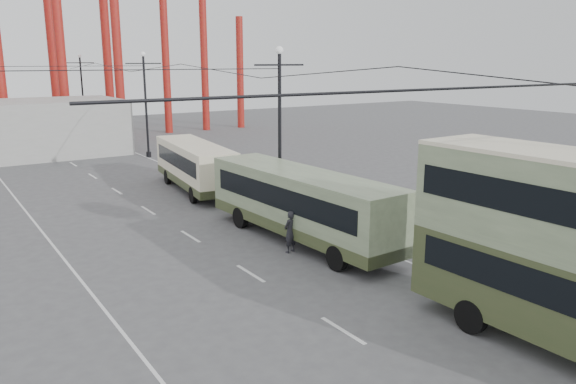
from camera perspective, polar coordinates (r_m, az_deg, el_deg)
ground at (r=16.99m, az=17.33°, el=-17.56°), size 160.00×160.00×0.00m
road_markings at (r=31.75m, az=-12.37°, el=-2.69°), size 12.52×120.00×0.01m
lamp_post_mid at (r=32.21m, az=-0.85°, el=6.33°), size 3.20×0.44×9.32m
lamp_post_far at (r=52.01m, az=-14.24°, el=8.54°), size 3.20×0.44×9.32m
lamp_post_distant at (r=73.08m, az=-20.14°, el=9.37°), size 3.20×0.44×9.32m
single_decker_green at (r=26.83m, az=1.37°, el=-1.06°), size 3.30×12.15×3.40m
single_decker_cream at (r=37.97m, az=-9.46°, el=2.79°), size 3.85×10.44×3.17m
pedestrian at (r=25.46m, az=0.21°, el=-4.06°), size 0.81×0.64×1.94m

